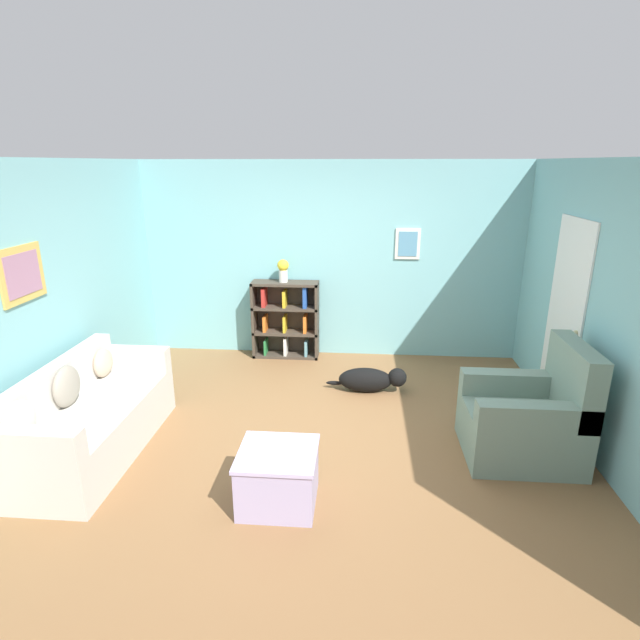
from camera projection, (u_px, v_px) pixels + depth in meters
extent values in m
plane|color=brown|center=(317.00, 433.00, 4.93)|extent=(14.00, 14.00, 0.00)
cube|color=#7AB7BC|center=(331.00, 261.00, 6.68)|extent=(5.60, 0.10, 2.60)
cube|color=silver|center=(408.00, 244.00, 6.47)|extent=(0.32, 0.02, 0.40)
cube|color=#568EAD|center=(408.00, 244.00, 6.46)|extent=(0.24, 0.01, 0.32)
cube|color=#7AB7BC|center=(50.00, 301.00, 4.74)|extent=(0.10, 5.00, 2.60)
cube|color=gold|center=(22.00, 274.00, 4.25)|extent=(0.02, 0.56, 0.48)
cube|color=#A37089|center=(23.00, 274.00, 4.25)|extent=(0.01, 0.44, 0.36)
cube|color=#7AB7BC|center=(607.00, 314.00, 4.35)|extent=(0.10, 5.00, 2.60)
cube|color=white|center=(564.00, 319.00, 5.10)|extent=(0.02, 0.84, 2.05)
sphere|color=tan|center=(576.00, 333.00, 4.78)|extent=(0.05, 0.05, 0.05)
cube|color=beige|center=(95.00, 429.00, 4.55)|extent=(0.80, 1.84, 0.47)
cube|color=beige|center=(54.00, 386.00, 4.45)|extent=(0.16, 1.84, 0.36)
cube|color=beige|center=(29.00, 445.00, 3.64)|extent=(0.80, 0.16, 0.24)
cube|color=beige|center=(131.00, 358.00, 5.25)|extent=(0.80, 0.16, 0.24)
ellipsoid|color=beige|center=(19.00, 423.00, 3.83)|extent=(0.14, 0.36, 0.36)
ellipsoid|color=gray|center=(67.00, 386.00, 4.44)|extent=(0.14, 0.37, 0.37)
ellipsoid|color=tan|center=(103.00, 363.00, 5.07)|extent=(0.14, 0.30, 0.30)
cube|color=#42382D|center=(255.00, 319.00, 6.79)|extent=(0.04, 0.29, 1.05)
cube|color=#42382D|center=(317.00, 320.00, 6.72)|extent=(0.04, 0.29, 1.05)
cube|color=#42382D|center=(287.00, 317.00, 6.88)|extent=(0.89, 0.02, 1.05)
cube|color=#42382D|center=(286.00, 354.00, 6.91)|extent=(0.89, 0.29, 0.04)
cube|color=#42382D|center=(286.00, 332.00, 6.81)|extent=(0.89, 0.29, 0.04)
cube|color=#42382D|center=(285.00, 307.00, 6.70)|extent=(0.89, 0.29, 0.04)
cube|color=#42382D|center=(285.00, 283.00, 6.60)|extent=(0.89, 0.29, 0.04)
cube|color=#287A3D|center=(266.00, 347.00, 6.89)|extent=(0.03, 0.22, 0.22)
cube|color=orange|center=(265.00, 323.00, 6.78)|extent=(0.04, 0.22, 0.21)
cube|color=#B22823|center=(264.00, 297.00, 6.67)|extent=(0.05, 0.22, 0.25)
cube|color=silver|center=(286.00, 346.00, 6.86)|extent=(0.04, 0.22, 0.26)
cube|color=gold|center=(285.00, 323.00, 6.76)|extent=(0.03, 0.22, 0.22)
cube|color=gold|center=(285.00, 298.00, 6.65)|extent=(0.04, 0.22, 0.22)
cube|color=#60939E|center=(306.00, 348.00, 6.84)|extent=(0.03, 0.22, 0.22)
cube|color=orange|center=(305.00, 323.00, 6.74)|extent=(0.04, 0.22, 0.23)
cube|color=#234C9E|center=(305.00, 296.00, 6.62)|extent=(0.05, 0.22, 0.28)
cube|color=gray|center=(519.00, 432.00, 4.51)|extent=(0.97, 0.84, 0.45)
cube|color=gray|center=(574.00, 379.00, 4.32)|extent=(0.18, 0.84, 0.63)
cube|color=gray|center=(536.00, 417.00, 4.10)|extent=(0.97, 0.18, 0.22)
cube|color=gray|center=(513.00, 383.00, 4.73)|extent=(0.97, 0.18, 0.22)
cube|color=#ADA3CC|center=(278.00, 477.00, 3.87)|extent=(0.58, 0.55, 0.45)
cube|color=#BBB0DC|center=(278.00, 453.00, 3.80)|extent=(0.60, 0.57, 0.03)
ellipsoid|color=black|center=(365.00, 380.00, 5.80)|extent=(0.62, 0.26, 0.29)
sphere|color=black|center=(397.00, 377.00, 5.76)|extent=(0.22, 0.22, 0.22)
ellipsoid|color=black|center=(335.00, 383.00, 5.89)|extent=(0.20, 0.05, 0.05)
cylinder|color=silver|center=(283.00, 276.00, 6.57)|extent=(0.12, 0.12, 0.16)
sphere|color=yellow|center=(283.00, 265.00, 6.53)|extent=(0.15, 0.15, 0.15)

